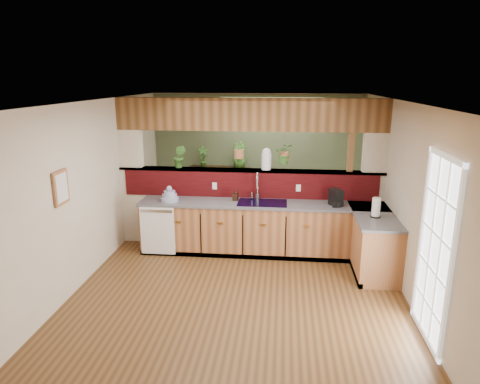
# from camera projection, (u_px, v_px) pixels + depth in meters

# --- Properties ---
(ground) EXTENTS (4.60, 7.00, 0.01)m
(ground) POSITION_uv_depth(u_px,v_px,m) (242.00, 277.00, 6.47)
(ground) COLOR #55361A
(ground) RESTS_ON ground
(ceiling) EXTENTS (4.60, 7.00, 0.01)m
(ceiling) POSITION_uv_depth(u_px,v_px,m) (242.00, 102.00, 5.79)
(ceiling) COLOR brown
(ceiling) RESTS_ON ground
(wall_back) EXTENTS (4.60, 0.02, 2.60)m
(wall_back) POSITION_uv_depth(u_px,v_px,m) (257.00, 153.00, 9.49)
(wall_back) COLOR beige
(wall_back) RESTS_ON ground
(wall_front) EXTENTS (4.60, 0.02, 2.60)m
(wall_front) POSITION_uv_depth(u_px,v_px,m) (189.00, 337.00, 2.77)
(wall_front) COLOR beige
(wall_front) RESTS_ON ground
(wall_left) EXTENTS (0.02, 7.00, 2.60)m
(wall_left) POSITION_uv_depth(u_px,v_px,m) (88.00, 190.00, 6.36)
(wall_left) COLOR beige
(wall_left) RESTS_ON ground
(wall_right) EXTENTS (0.02, 7.00, 2.60)m
(wall_right) POSITION_uv_depth(u_px,v_px,m) (407.00, 199.00, 5.90)
(wall_right) COLOR beige
(wall_right) RESTS_ON ground
(pass_through_partition) EXTENTS (4.60, 0.21, 2.60)m
(pass_through_partition) POSITION_uv_depth(u_px,v_px,m) (251.00, 180.00, 7.45)
(pass_through_partition) COLOR beige
(pass_through_partition) RESTS_ON ground
(pass_through_ledge) EXTENTS (4.60, 0.21, 0.04)m
(pass_through_ledge) POSITION_uv_depth(u_px,v_px,m) (249.00, 170.00, 7.41)
(pass_through_ledge) COLOR brown
(pass_through_ledge) RESTS_ON ground
(header_beam) EXTENTS (4.60, 0.15, 0.55)m
(header_beam) POSITION_uv_depth(u_px,v_px,m) (250.00, 115.00, 7.16)
(header_beam) COLOR brown
(header_beam) RESTS_ON ground
(sage_backwall) EXTENTS (4.55, 0.02, 2.55)m
(sage_backwall) POSITION_uv_depth(u_px,v_px,m) (257.00, 153.00, 9.47)
(sage_backwall) COLOR #556645
(sage_backwall) RESTS_ON ground
(countertop) EXTENTS (4.14, 1.52, 0.90)m
(countertop) POSITION_uv_depth(u_px,v_px,m) (297.00, 232.00, 7.10)
(countertop) COLOR brown
(countertop) RESTS_ON ground
(dishwasher) EXTENTS (0.58, 0.03, 0.82)m
(dishwasher) POSITION_uv_depth(u_px,v_px,m) (157.00, 230.00, 7.13)
(dishwasher) COLOR white
(dishwasher) RESTS_ON ground
(navy_sink) EXTENTS (0.82, 0.50, 0.18)m
(navy_sink) POSITION_uv_depth(u_px,v_px,m) (262.00, 207.00, 7.16)
(navy_sink) COLOR black
(navy_sink) RESTS_ON countertop
(french_door) EXTENTS (0.06, 1.02, 2.16)m
(french_door) POSITION_uv_depth(u_px,v_px,m) (434.00, 253.00, 4.72)
(french_door) COLOR white
(french_door) RESTS_ON ground
(framed_print) EXTENTS (0.04, 0.35, 0.45)m
(framed_print) POSITION_uv_depth(u_px,v_px,m) (61.00, 188.00, 5.52)
(framed_print) COLOR brown
(framed_print) RESTS_ON wall_left
(faucet) EXTENTS (0.22, 0.22, 0.49)m
(faucet) POSITION_uv_depth(u_px,v_px,m) (257.00, 185.00, 7.23)
(faucet) COLOR #B7B7B2
(faucet) RESTS_ON countertop
(dish_stack) EXTENTS (0.30, 0.30, 0.27)m
(dish_stack) POSITION_uv_depth(u_px,v_px,m) (170.00, 196.00, 7.22)
(dish_stack) COLOR #8B95B4
(dish_stack) RESTS_ON countertop
(soap_dispenser) EXTENTS (0.10, 0.10, 0.19)m
(soap_dispenser) POSITION_uv_depth(u_px,v_px,m) (235.00, 195.00, 7.25)
(soap_dispenser) COLOR #341F12
(soap_dispenser) RESTS_ON countertop
(coffee_maker) EXTENTS (0.15, 0.25, 0.27)m
(coffee_maker) POSITION_uv_depth(u_px,v_px,m) (336.00, 198.00, 6.95)
(coffee_maker) COLOR black
(coffee_maker) RESTS_ON countertop
(paper_towel) EXTENTS (0.15, 0.15, 0.32)m
(paper_towel) POSITION_uv_depth(u_px,v_px,m) (376.00, 208.00, 6.37)
(paper_towel) COLOR black
(paper_towel) RESTS_ON countertop
(glass_jar) EXTENTS (0.17, 0.17, 0.37)m
(glass_jar) POSITION_uv_depth(u_px,v_px,m) (266.00, 159.00, 7.33)
(glass_jar) COLOR silver
(glass_jar) RESTS_ON pass_through_ledge
(ledge_plant_left) EXTENTS (0.23, 0.19, 0.40)m
(ledge_plant_left) POSITION_uv_depth(u_px,v_px,m) (179.00, 157.00, 7.47)
(ledge_plant_left) COLOR #2F5C20
(ledge_plant_left) RESTS_ON pass_through_ledge
(hanging_plant_a) EXTENTS (0.22, 0.18, 0.48)m
(hanging_plant_a) POSITION_uv_depth(u_px,v_px,m) (239.00, 145.00, 7.31)
(hanging_plant_a) COLOR brown
(hanging_plant_a) RESTS_ON header_beam
(hanging_plant_b) EXTENTS (0.32, 0.28, 0.49)m
(hanging_plant_b) POSITION_uv_depth(u_px,v_px,m) (285.00, 145.00, 7.23)
(hanging_plant_b) COLOR brown
(hanging_plant_b) RESTS_ON header_beam
(shelving_console) EXTENTS (1.59, 0.86, 1.03)m
(shelving_console) POSITION_uv_depth(u_px,v_px,m) (225.00, 190.00, 9.53)
(shelving_console) COLOR black
(shelving_console) RESTS_ON ground
(shelf_plant_a) EXTENTS (0.29, 0.25, 0.46)m
(shelf_plant_a) POSITION_uv_depth(u_px,v_px,m) (203.00, 157.00, 9.38)
(shelf_plant_a) COLOR #2F5C20
(shelf_plant_a) RESTS_ON shelving_console
(shelf_plant_b) EXTENTS (0.36, 0.36, 0.51)m
(shelf_plant_b) POSITION_uv_depth(u_px,v_px,m) (239.00, 156.00, 9.30)
(shelf_plant_b) COLOR #2F5C20
(shelf_plant_b) RESTS_ON shelving_console
(floor_plant) EXTENTS (0.87, 0.80, 0.81)m
(floor_plant) POSITION_uv_depth(u_px,v_px,m) (317.00, 207.00, 8.59)
(floor_plant) COLOR #2F5C20
(floor_plant) RESTS_ON ground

